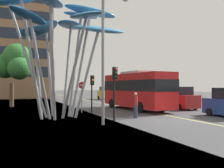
# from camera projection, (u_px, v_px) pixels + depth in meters

# --- Properties ---
(ground) EXTENTS (120.00, 240.00, 0.10)m
(ground) POSITION_uv_depth(u_px,v_px,m) (165.00, 122.00, 16.70)
(ground) COLOR #424244
(red_bus) EXTENTS (3.15, 9.79, 3.74)m
(red_bus) POSITION_uv_depth(u_px,v_px,m) (136.00, 89.00, 24.69)
(red_bus) COLOR red
(red_bus) RESTS_ON ground
(leaf_sculpture) EXTENTS (9.96, 9.64, 8.89)m
(leaf_sculpture) POSITION_uv_depth(u_px,v_px,m) (59.00, 24.00, 18.50)
(leaf_sculpture) COLOR #9EA0A5
(leaf_sculpture) RESTS_ON ground
(traffic_light_kerb_near) EXTENTS (0.28, 0.42, 3.57)m
(traffic_light_kerb_near) POSITION_uv_depth(u_px,v_px,m) (115.00, 82.00, 16.61)
(traffic_light_kerb_near) COLOR black
(traffic_light_kerb_near) RESTS_ON ground
(traffic_light_kerb_far) EXTENTS (0.28, 0.42, 3.20)m
(traffic_light_kerb_far) POSITION_uv_depth(u_px,v_px,m) (92.00, 86.00, 21.11)
(traffic_light_kerb_far) COLOR black
(traffic_light_kerb_far) RESTS_ON ground
(car_parked_mid) EXTENTS (2.09, 4.40, 2.25)m
(car_parked_mid) POSITION_uv_depth(u_px,v_px,m) (179.00, 99.00, 25.62)
(car_parked_mid) COLOR maroon
(car_parked_mid) RESTS_ON ground
(car_parked_far) EXTENTS (2.04, 4.02, 2.20)m
(car_parked_far) POSITION_uv_depth(u_px,v_px,m) (148.00, 96.00, 30.94)
(car_parked_far) COLOR gold
(car_parked_far) RESTS_ON ground
(car_side_street) EXTENTS (2.08, 4.17, 2.34)m
(car_side_street) POSITION_uv_depth(u_px,v_px,m) (125.00, 94.00, 37.38)
(car_side_street) COLOR gold
(car_side_street) RESTS_ON ground
(car_far_side) EXTENTS (1.91, 4.20, 2.22)m
(car_far_side) POSITION_uv_depth(u_px,v_px,m) (106.00, 93.00, 43.35)
(car_far_side) COLOR gold
(car_far_side) RESTS_ON ground
(street_lamp) EXTENTS (1.80, 0.44, 8.03)m
(street_lamp) POSITION_uv_depth(u_px,v_px,m) (109.00, 40.00, 15.27)
(street_lamp) COLOR gray
(street_lamp) RESTS_ON ground
(tree_pavement_near) EXTENTS (4.13, 4.41, 7.10)m
(tree_pavement_near) POSITION_uv_depth(u_px,v_px,m) (14.00, 63.00, 28.20)
(tree_pavement_near) COLOR brown
(tree_pavement_near) RESTS_ON ground
(pedestrian) EXTENTS (0.34, 0.34, 1.85)m
(pedestrian) POSITION_uv_depth(u_px,v_px,m) (136.00, 105.00, 18.24)
(pedestrian) COLOR #2D3342
(pedestrian) RESTS_ON ground
(no_entry_sign) EXTENTS (0.60, 0.12, 2.68)m
(no_entry_sign) POSITION_uv_depth(u_px,v_px,m) (82.00, 92.00, 21.73)
(no_entry_sign) COLOR gray
(no_entry_sign) RESTS_ON ground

